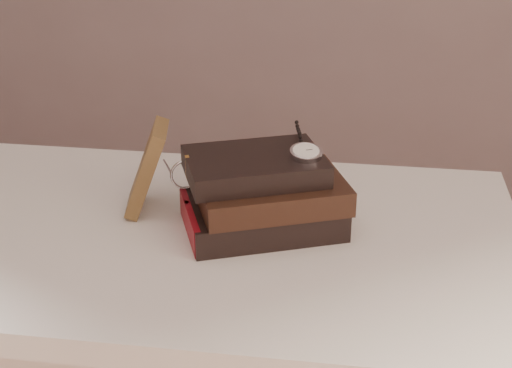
# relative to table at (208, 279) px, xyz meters

# --- Properties ---
(table) EXTENTS (1.00, 0.60, 0.75)m
(table) POSITION_rel_table_xyz_m (0.00, 0.00, 0.00)
(table) COLOR silver
(table) RESTS_ON ground
(book_stack) EXTENTS (0.29, 0.24, 0.12)m
(book_stack) POSITION_rel_table_xyz_m (0.09, 0.03, 0.15)
(book_stack) COLOR black
(book_stack) RESTS_ON table
(journal) EXTENTS (0.09, 0.11, 0.15)m
(journal) POSITION_rel_table_xyz_m (-0.11, 0.06, 0.17)
(journal) COLOR #48331C
(journal) RESTS_ON table
(pocket_watch) EXTENTS (0.07, 0.16, 0.02)m
(pocket_watch) POSITION_rel_table_xyz_m (0.15, 0.04, 0.22)
(pocket_watch) COLOR silver
(pocket_watch) RESTS_ON book_stack
(eyeglasses) EXTENTS (0.14, 0.15, 0.05)m
(eyeglasses) POSITION_rel_table_xyz_m (-0.02, 0.07, 0.16)
(eyeglasses) COLOR silver
(eyeglasses) RESTS_ON book_stack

